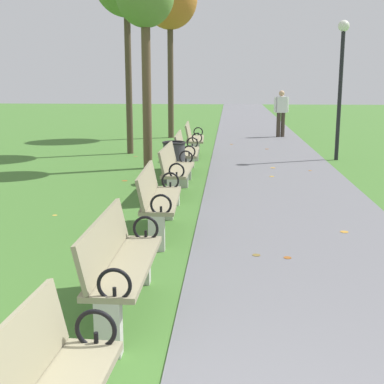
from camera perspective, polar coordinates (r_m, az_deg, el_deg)
paved_walkway at (r=20.24m, az=6.87°, el=6.17°), size 2.94×44.00×0.02m
park_bench_2 at (r=4.86m, az=-7.67°, el=-7.55°), size 0.47×1.60×0.90m
park_bench_3 at (r=7.28m, az=-3.66°, el=-0.76°), size 0.53×1.62×0.90m
park_bench_4 at (r=9.62m, az=-1.78°, el=2.44°), size 0.51×1.61×0.90m
park_bench_5 at (r=11.88m, az=-0.67°, el=4.32°), size 0.51×1.61×0.90m
park_bench_6 at (r=14.39m, az=0.15°, el=5.71°), size 0.53×1.62×0.90m
tree_1 at (r=12.58m, az=-5.03°, el=19.74°), size 1.30×1.30×4.61m
tree_3 at (r=19.08m, az=-2.37°, el=19.78°), size 1.85×1.85×5.70m
pedestrian_walking at (r=19.29m, az=9.49°, el=8.53°), size 0.52×0.28×1.62m
trash_bin at (r=10.82m, az=-1.92°, el=3.21°), size 0.48×0.48×0.84m
lamp_post at (r=14.22m, az=15.65°, el=12.56°), size 0.28×0.28×3.48m
scattered_leaves at (r=9.22m, az=1.30°, el=-0.98°), size 4.65×16.13×0.02m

